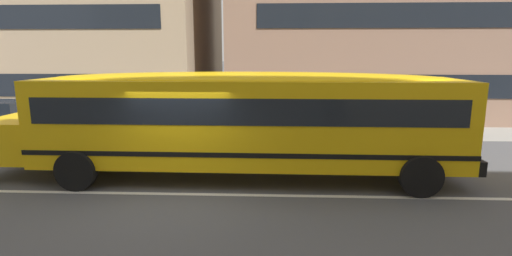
{
  "coord_description": "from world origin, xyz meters",
  "views": [
    {
      "loc": [
        2.26,
        -8.77,
        3.36
      ],
      "look_at": [
        1.85,
        0.7,
        1.54
      ],
      "focal_mm": 26.69,
      "sensor_mm": 36.0,
      "label": 1
    }
  ],
  "objects": [
    {
      "name": "ground_plane",
      "position": [
        0.0,
        0.0,
        0.0
      ],
      "size": [
        400.0,
        400.0,
        0.0
      ],
      "primitive_type": "plane",
      "color": "#4C4C4F"
    },
    {
      "name": "sidewalk_far",
      "position": [
        0.0,
        7.77,
        0.01
      ],
      "size": [
        120.0,
        3.0,
        0.01
      ],
      "primitive_type": "cube",
      "color": "gray",
      "rests_on": "ground_plane"
    },
    {
      "name": "lane_centreline",
      "position": [
        0.0,
        0.0,
        0.0
      ],
      "size": [
        110.0,
        0.16,
        0.01
      ],
      "primitive_type": "cube",
      "color": "silver",
      "rests_on": "ground_plane"
    },
    {
      "name": "school_bus",
      "position": [
        1.35,
        1.4,
        1.73
      ],
      "size": [
        13.09,
        3.17,
        2.92
      ],
      "rotation": [
        0.0,
        0.0,
        3.13
      ],
      "color": "yellow",
      "rests_on": "ground_plane"
    },
    {
      "name": "parked_car_white_past_driveway",
      "position": [
        -8.15,
        5.21,
        0.84
      ],
      "size": [
        3.95,
        1.98,
        1.64
      ],
      "rotation": [
        0.0,
        0.0,
        -0.03
      ],
      "color": "silver",
      "rests_on": "ground_plane"
    }
  ]
}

